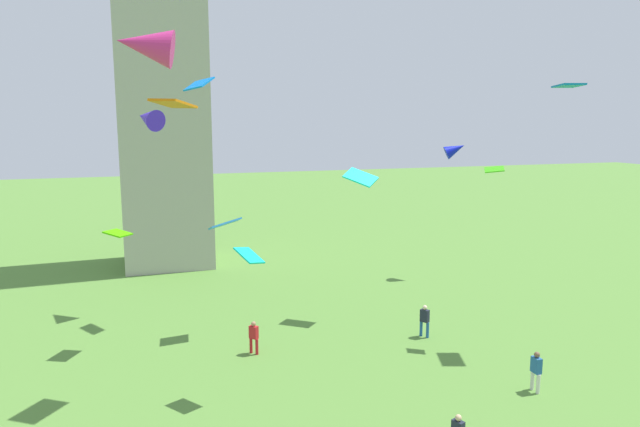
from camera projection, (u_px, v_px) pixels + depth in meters
name	position (u px, v px, depth m)	size (l,w,h in m)	color
person_1	(536.00, 369.00, 23.63)	(0.28, 0.54, 1.74)	silver
person_2	(425.00, 319.00, 29.67)	(0.46, 0.51, 1.72)	#235693
person_3	(254.00, 336.00, 27.51)	(0.46, 0.48, 1.63)	red
kite_flying_0	(494.00, 169.00, 28.00)	(1.08, 1.01, 0.35)	#3AB713
kite_flying_1	(249.00, 255.00, 22.60)	(1.18, 1.38, 0.62)	#0FCBB9
kite_flying_2	(148.00, 118.00, 32.83)	(2.03, 2.31, 1.54)	#3E1FC9
kite_flying_3	(225.00, 224.00, 29.40)	(1.63, 1.27, 0.76)	#2D85D8
kite_flying_4	(455.00, 149.00, 40.52)	(1.91, 1.56, 1.46)	#0B17C9
kite_flying_5	(145.00, 45.00, 19.78)	(2.28, 1.70, 1.62)	#C92875
kite_flying_6	(173.00, 104.00, 22.28)	(1.98, 2.11, 0.35)	orange
kite_flying_7	(361.00, 177.00, 31.87)	(2.04, 1.87, 1.02)	#1BF0EA
kite_flying_8	(199.00, 84.00, 31.06)	(1.68, 1.93, 0.80)	#0F79EB
kite_flying_9	(118.00, 233.00, 27.46)	(1.42, 1.61, 0.38)	#4BCB05
kite_flying_10	(569.00, 86.00, 27.10)	(1.51, 1.81, 0.14)	#0771B5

